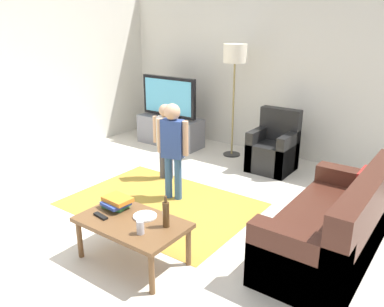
# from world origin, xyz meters

# --- Properties ---
(ground) EXTENTS (7.80, 7.80, 0.00)m
(ground) POSITION_xyz_m (0.00, 0.00, 0.00)
(ground) COLOR beige
(wall_back) EXTENTS (6.00, 0.12, 2.70)m
(wall_back) POSITION_xyz_m (0.00, 3.00, 1.35)
(wall_back) COLOR silver
(wall_back) RESTS_ON ground
(area_rug) EXTENTS (2.20, 1.60, 0.01)m
(area_rug) POSITION_xyz_m (-0.30, 0.36, 0.00)
(area_rug) COLOR #B28C33
(area_rug) RESTS_ON ground
(tv_stand) EXTENTS (1.20, 0.44, 0.50)m
(tv_stand) POSITION_xyz_m (-1.72, 2.30, 0.24)
(tv_stand) COLOR slate
(tv_stand) RESTS_ON ground
(tv) EXTENTS (1.10, 0.28, 0.71)m
(tv) POSITION_xyz_m (-1.72, 2.28, 0.85)
(tv) COLOR black
(tv) RESTS_ON tv_stand
(couch) EXTENTS (0.80, 1.80, 0.86)m
(couch) POSITION_xyz_m (1.75, 0.50, 0.29)
(couch) COLOR #472319
(couch) RESTS_ON ground
(armchair) EXTENTS (0.60, 0.60, 0.90)m
(armchair) POSITION_xyz_m (0.29, 2.26, 0.30)
(armchair) COLOR black
(armchair) RESTS_ON ground
(floor_lamp) EXTENTS (0.36, 0.36, 1.78)m
(floor_lamp) POSITION_xyz_m (-0.54, 2.45, 1.54)
(floor_lamp) COLOR #262626
(floor_lamp) RESTS_ON ground
(child_near_tv) EXTENTS (0.33, 0.21, 1.06)m
(child_near_tv) POSITION_xyz_m (-0.77, 1.05, 0.64)
(child_near_tv) COLOR #4C4C59
(child_near_tv) RESTS_ON ground
(child_center) EXTENTS (0.40, 0.20, 1.21)m
(child_center) POSITION_xyz_m (-0.28, 0.59, 0.73)
(child_center) COLOR #33598C
(child_center) RESTS_ON ground
(coffee_table) EXTENTS (1.00, 0.60, 0.42)m
(coffee_table) POSITION_xyz_m (0.26, -0.68, 0.37)
(coffee_table) COLOR brown
(coffee_table) RESTS_ON ground
(book_stack) EXTENTS (0.29, 0.25, 0.11)m
(book_stack) POSITION_xyz_m (-0.04, -0.58, 0.48)
(book_stack) COLOR #388C4C
(book_stack) RESTS_ON coffee_table
(bottle) EXTENTS (0.06, 0.06, 0.29)m
(bottle) POSITION_xyz_m (0.58, -0.58, 0.54)
(bottle) COLOR #4C3319
(bottle) RESTS_ON coffee_table
(tv_remote) EXTENTS (0.18, 0.07, 0.02)m
(tv_remote) POSITION_xyz_m (-0.02, -0.80, 0.43)
(tv_remote) COLOR black
(tv_remote) RESTS_ON coffee_table
(soda_can) EXTENTS (0.07, 0.07, 0.12)m
(soda_can) POSITION_xyz_m (0.48, -0.80, 0.48)
(soda_can) COLOR silver
(soda_can) RESTS_ON coffee_table
(plate) EXTENTS (0.22, 0.22, 0.02)m
(plate) POSITION_xyz_m (0.31, -0.56, 0.43)
(plate) COLOR white
(plate) RESTS_ON coffee_table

